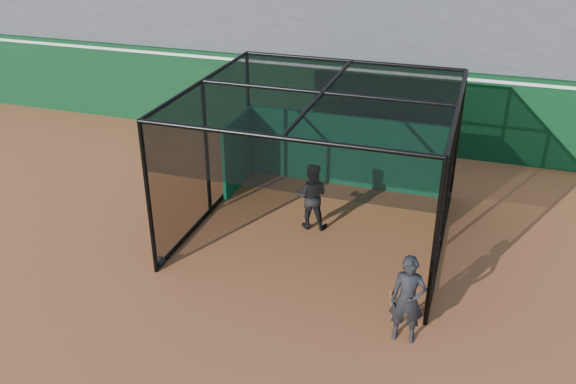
% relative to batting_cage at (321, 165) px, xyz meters
% --- Properties ---
extents(ground, '(120.00, 120.00, 0.00)m').
position_rel_batting_cage_xyz_m(ground, '(-0.68, -3.04, -1.63)').
color(ground, brown).
rests_on(ground, ground).
extents(outfield_wall, '(50.00, 0.50, 2.50)m').
position_rel_batting_cage_xyz_m(outfield_wall, '(-0.68, 5.46, -0.34)').
color(outfield_wall, '#093216').
rests_on(outfield_wall, ground).
extents(batting_cage, '(5.54, 5.41, 3.26)m').
position_rel_batting_cage_xyz_m(batting_cage, '(0.00, 0.00, 0.00)').
color(batting_cage, black).
rests_on(batting_cage, ground).
extents(batter, '(0.83, 0.68, 1.57)m').
position_rel_batting_cage_xyz_m(batter, '(-0.22, 0.09, -0.85)').
color(batter, black).
rests_on(batter, ground).
extents(on_deck_player, '(0.63, 0.43, 1.64)m').
position_rel_batting_cage_xyz_m(on_deck_player, '(2.41, -3.18, -0.81)').
color(on_deck_player, black).
rests_on(on_deck_player, ground).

